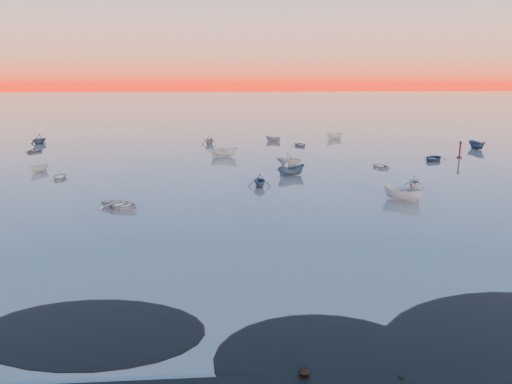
{
  "coord_description": "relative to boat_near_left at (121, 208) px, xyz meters",
  "views": [
    {
      "loc": [
        -3.08,
        -22.29,
        12.77
      ],
      "look_at": [
        0.62,
        28.0,
        1.02
      ],
      "focal_mm": 35.0,
      "sensor_mm": 36.0,
      "label": 1
    }
  ],
  "objects": [
    {
      "name": "boat_near_left",
      "position": [
        0.0,
        0.0,
        0.0
      ],
      "size": [
        4.19,
        4.62,
        1.11
      ],
      "primitive_type": "imported",
      "rotation": [
        0.0,
        0.0,
        0.9
      ],
      "color": "silver",
      "rests_on": "ground"
    },
    {
      "name": "boat_near_center",
      "position": [
        19.21,
        15.1,
        0.0
      ],
      "size": [
        3.18,
        4.35,
        1.39
      ],
      "primitive_type": "imported",
      "rotation": [
        0.0,
        0.0,
        1.99
      ],
      "color": "#354C65",
      "rests_on": "ground"
    },
    {
      "name": "channel_marker",
      "position": [
        48.2,
        27.79,
        1.14
      ],
      "size": [
        0.81,
        0.81,
        2.88
      ],
      "color": "#400D0D",
      "rests_on": "ground"
    },
    {
      "name": "moored_fleet",
      "position": [
        12.96,
        26.63,
        0.0
      ],
      "size": [
        124.0,
        58.0,
        1.2
      ],
      "primitive_type": null,
      "color": "silver",
      "rests_on": "ground"
    },
    {
      "name": "ground",
      "position": [
        12.96,
        73.63,
        0.0
      ],
      "size": [
        600.0,
        600.0,
        0.0
      ],
      "primitive_type": "plane",
      "color": "slate",
      "rests_on": "ground"
    },
    {
      "name": "boat_near_right",
      "position": [
        14.52,
        8.75,
        0.0
      ],
      "size": [
        3.46,
        1.57,
        1.21
      ],
      "primitive_type": "imported",
      "rotation": [
        0.0,
        0.0,
        3.15
      ],
      "color": "#354C65",
      "rests_on": "ground"
    },
    {
      "name": "mud_lobes",
      "position": [
        12.96,
        -27.37,
        0.01
      ],
      "size": [
        140.0,
        6.0,
        0.07
      ],
      "primitive_type": null,
      "color": "black",
      "rests_on": "ground"
    }
  ]
}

